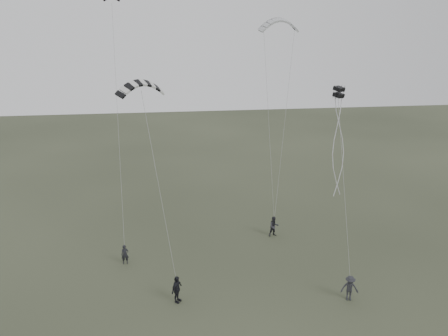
{
  "coord_description": "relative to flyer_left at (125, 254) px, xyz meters",
  "views": [
    {
      "loc": [
        -3.52,
        -25.8,
        17.68
      ],
      "look_at": [
        0.91,
        5.72,
        7.41
      ],
      "focal_mm": 35.0,
      "sensor_mm": 36.0,
      "label": 1
    }
  ],
  "objects": [
    {
      "name": "flyer_far",
      "position": [
        15.4,
        -7.02,
        0.12
      ],
      "size": [
        1.29,
        0.92,
        1.82
      ],
      "primitive_type": "imported",
      "rotation": [
        0.0,
        0.0,
        -0.22
      ],
      "color": "#26262B",
      "rests_on": "ground"
    },
    {
      "name": "flyer_left",
      "position": [
        0.0,
        0.0,
        0.0
      ],
      "size": [
        0.61,
        0.43,
        1.58
      ],
      "primitive_type": "imported",
      "rotation": [
        0.0,
        0.0,
        0.1
      ],
      "color": "black",
      "rests_on": "ground"
    },
    {
      "name": "kite_box",
      "position": [
        15.67,
        -1.85,
        12.59
      ],
      "size": [
        0.9,
        0.94,
        0.81
      ],
      "primitive_type": null,
      "rotation": [
        0.2,
        0.0,
        0.54
      ],
      "color": "black",
      "rests_on": "flyer_far"
    },
    {
      "name": "flyer_center",
      "position": [
        3.83,
        -5.61,
        0.18
      ],
      "size": [
        1.02,
        1.2,
        1.93
      ],
      "primitive_type": "imported",
      "rotation": [
        0.0,
        0.0,
        0.99
      ],
      "color": "black",
      "rests_on": "ground"
    },
    {
      "name": "kite_striped",
      "position": [
        2.03,
        -1.25,
        13.38
      ],
      "size": [
        3.47,
        2.56,
        1.47
      ],
      "primitive_type": null,
      "rotation": [
        0.35,
        0.0,
        0.47
      ],
      "color": "black",
      "rests_on": "flyer_center"
    },
    {
      "name": "ground",
      "position": [
        6.96,
        -5.31,
        -0.79
      ],
      "size": [
        140.0,
        140.0,
        0.0
      ],
      "primitive_type": "plane",
      "color": "#303625",
      "rests_on": "ground"
    },
    {
      "name": "kite_pale_large",
      "position": [
        13.74,
        7.59,
        17.5
      ],
      "size": [
        3.65,
        1.53,
        1.65
      ],
      "primitive_type": null,
      "rotation": [
        0.28,
        0.0,
        0.1
      ],
      "color": "#B7B9BC",
      "rests_on": "flyer_right"
    },
    {
      "name": "flyer_right",
      "position": [
        12.71,
        3.04,
        0.13
      ],
      "size": [
        1.01,
        0.85,
        1.83
      ],
      "primitive_type": "imported",
      "rotation": [
        0.0,
        0.0,
        0.19
      ],
      "color": "#27272C",
      "rests_on": "ground"
    }
  ]
}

